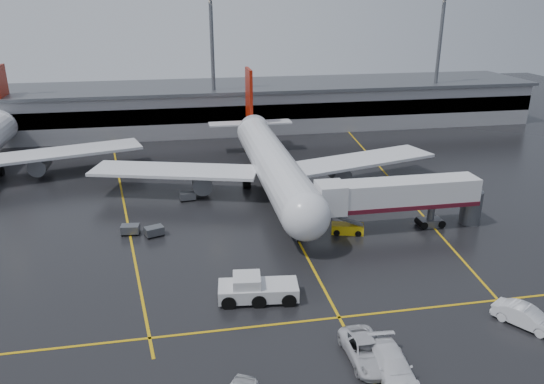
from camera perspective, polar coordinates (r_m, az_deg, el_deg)
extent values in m
plane|color=black|center=(64.23, 1.43, -2.62)|extent=(220.00, 220.00, 0.00)
cube|color=gold|center=(64.23, 1.43, -2.61)|extent=(0.25, 90.00, 0.02)
cube|color=gold|center=(45.46, 7.30, -13.34)|extent=(60.00, 0.25, 0.02)
cube|color=gold|center=(72.70, -15.88, -0.60)|extent=(9.99, 69.35, 0.02)
cube|color=gold|center=(78.42, 12.88, 1.22)|extent=(7.57, 69.64, 0.02)
cube|color=gray|center=(108.58, -3.83, 9.19)|extent=(120.00, 18.00, 8.00)
cube|color=black|center=(99.92, -3.22, 8.50)|extent=(120.00, 0.40, 3.00)
cube|color=#595B60|center=(107.82, -3.89, 11.43)|extent=(122.00, 19.00, 0.60)
cylinder|color=#595B60|center=(100.85, -6.42, 13.13)|extent=(0.70, 0.70, 25.00)
cylinder|color=#595B60|center=(113.39, 17.53, 13.15)|extent=(0.70, 0.70, 25.00)
cylinder|color=silver|center=(70.14, 0.11, 3.07)|extent=(5.20, 36.00, 5.20)
sphere|color=silver|center=(53.63, 3.67, -2.61)|extent=(5.20, 5.20, 5.20)
cone|color=silver|center=(89.99, -2.37, 7.37)|extent=(4.94, 8.00, 4.94)
cube|color=#951605|center=(89.98, -2.51, 10.55)|extent=(0.50, 5.50, 8.50)
cube|color=silver|center=(89.95, -2.38, 7.50)|extent=(14.00, 3.00, 0.25)
cube|color=silver|center=(71.19, -10.54, 2.31)|extent=(22.80, 11.83, 0.40)
cube|color=silver|center=(75.57, 9.58, 3.43)|extent=(22.80, 11.83, 0.40)
cylinder|color=#595B60|center=(70.75, -7.62, 1.16)|extent=(2.60, 4.50, 2.60)
cylinder|color=#595B60|center=(73.99, 7.22, 2.05)|extent=(2.60, 4.50, 2.60)
cylinder|color=#595B60|center=(57.59, 2.87, -4.39)|extent=(0.56, 0.56, 2.00)
cylinder|color=#595B60|center=(73.48, -2.77, 1.24)|extent=(0.56, 0.56, 2.00)
cylinder|color=#595B60|center=(74.55, 2.11, 1.53)|extent=(0.56, 0.56, 2.00)
cylinder|color=black|center=(57.82, 2.87, -4.88)|extent=(0.40, 1.10, 1.10)
cylinder|color=black|center=(73.63, -2.77, 0.91)|extent=(1.00, 1.40, 1.40)
cylinder|color=black|center=(74.69, 2.10, 1.21)|extent=(1.00, 1.40, 1.40)
cone|color=silver|center=(105.12, -26.89, 7.10)|extent=(4.94, 8.00, 4.94)
cube|color=#951605|center=(105.23, -27.18, 9.81)|extent=(0.50, 5.50, 8.50)
cube|color=silver|center=(105.08, -26.91, 7.20)|extent=(14.00, 3.00, 0.25)
cube|color=silver|center=(84.35, -21.57, 4.06)|extent=(22.80, 11.83, 0.40)
cylinder|color=#595B60|center=(84.55, -23.88, 2.77)|extent=(2.60, 4.50, 2.60)
cylinder|color=black|center=(88.49, -27.43, 1.96)|extent=(1.00, 1.40, 1.40)
cube|color=silver|center=(60.88, 13.77, -0.10)|extent=(18.00, 3.20, 3.00)
cube|color=#4F0F1C|center=(61.34, 13.67, -1.24)|extent=(18.00, 3.30, 0.50)
cube|color=silver|center=(58.09, 6.36, -0.62)|extent=(3.00, 3.40, 3.30)
cylinder|color=#595B60|center=(63.61, 16.85, -2.31)|extent=(0.80, 0.80, 3.00)
cube|color=#595B60|center=(64.01, 16.76, -3.18)|extent=(2.60, 1.60, 0.90)
cylinder|color=#595B60|center=(65.81, 20.78, -1.55)|extent=(2.40, 2.40, 4.00)
cylinder|color=black|center=(63.53, 15.87, -3.27)|extent=(0.90, 1.80, 0.90)
cylinder|color=black|center=(64.50, 17.63, -3.09)|extent=(0.90, 1.80, 0.90)
cube|color=silver|center=(47.04, -1.50, -10.63)|extent=(7.25, 3.55, 1.20)
cube|color=silver|center=(46.50, -2.76, -9.61)|extent=(2.64, 2.64, 1.00)
cube|color=black|center=(46.50, -2.76, -9.61)|extent=(2.38, 2.38, 0.90)
cylinder|color=black|center=(47.19, -4.70, -11.08)|extent=(1.62, 3.12, 1.30)
cylinder|color=black|center=(47.22, -1.50, -10.99)|extent=(1.62, 3.12, 1.30)
cylinder|color=black|center=(47.38, 1.69, -10.87)|extent=(1.62, 3.12, 1.30)
cube|color=yellow|center=(60.09, 8.18, -3.95)|extent=(3.86, 2.46, 1.09)
cube|color=#595B60|center=(59.67, 8.23, -3.04)|extent=(3.57, 1.86, 1.25)
cylinder|color=black|center=(60.15, 7.03, -4.13)|extent=(1.16, 1.82, 0.70)
cylinder|color=black|center=(60.25, 9.31, -4.21)|extent=(1.16, 1.82, 0.70)
imported|color=silver|center=(40.80, 10.15, -16.60)|extent=(2.79, 5.86, 1.61)
imported|color=white|center=(39.75, 12.96, -17.89)|extent=(2.77, 6.08, 1.72)
imported|color=silver|center=(48.29, 25.84, -12.08)|extent=(4.33, 5.32, 1.70)
cube|color=#595B60|center=(60.19, -12.66, -4.11)|extent=(2.32, 1.90, 0.90)
cylinder|color=black|center=(59.74, -13.20, -4.85)|extent=(0.40, 0.20, 0.40)
cylinder|color=black|center=(60.16, -11.75, -4.55)|extent=(0.40, 0.20, 0.40)
cylinder|color=black|center=(60.62, -13.50, -4.49)|extent=(0.40, 0.20, 0.40)
cylinder|color=black|center=(61.03, -12.07, -4.20)|extent=(0.40, 0.20, 0.40)
cube|color=#595B60|center=(61.28, -15.12, -3.89)|extent=(2.13, 1.50, 0.90)
cylinder|color=black|center=(61.18, -15.90, -4.49)|extent=(0.40, 0.20, 0.40)
cylinder|color=black|center=(60.87, -14.42, -4.47)|extent=(0.40, 0.20, 0.40)
cylinder|color=black|center=(62.07, -15.73, -4.10)|extent=(0.40, 0.20, 0.40)
cylinder|color=black|center=(61.77, -14.27, -4.08)|extent=(0.40, 0.20, 0.40)
cube|color=#595B60|center=(69.74, -9.14, -0.39)|extent=(2.11, 1.48, 0.90)
cylinder|color=black|center=(69.37, -9.72, -0.96)|extent=(0.40, 0.20, 0.40)
cylinder|color=black|center=(69.53, -8.42, -0.83)|extent=(0.40, 0.20, 0.40)
cylinder|color=black|center=(70.30, -9.82, -0.67)|extent=(0.40, 0.20, 0.40)
cylinder|color=black|center=(70.45, -8.53, -0.55)|extent=(0.40, 0.20, 0.40)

